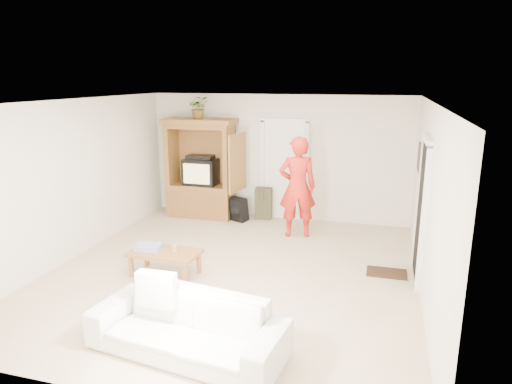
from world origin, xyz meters
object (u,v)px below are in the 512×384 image
man (297,187)px  sofa (187,326)px  coffee_table (165,254)px  armoire (202,175)px

man → sofa: 4.13m
man → coffee_table: 2.86m
coffee_table → armoire: bearing=104.0°
man → coffee_table: (-1.58, -2.30, -0.62)m
armoire → man: armoire is taller
armoire → sofa: bearing=-69.6°
man → coffee_table: bearing=39.3°
armoire → man: (2.21, -0.74, 0.04)m
man → armoire: bearing=-34.8°
man → sofa: bearing=67.8°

